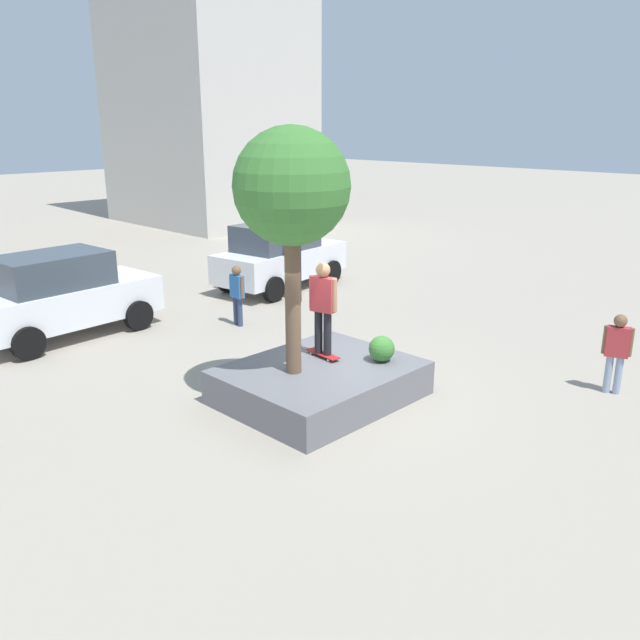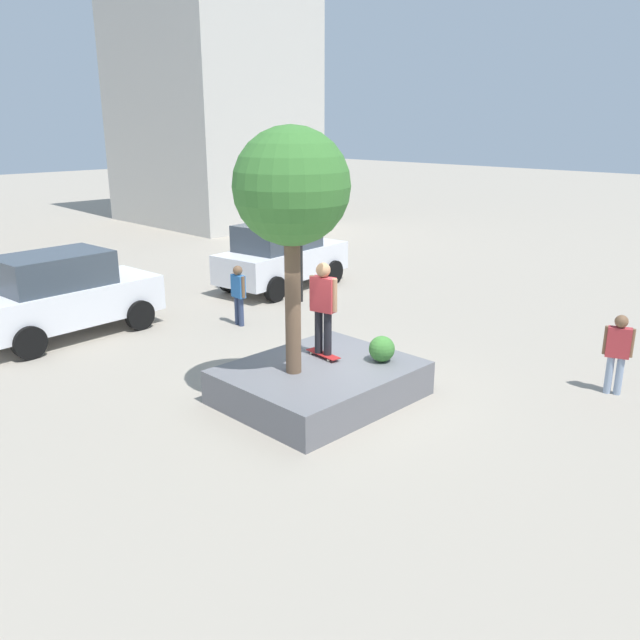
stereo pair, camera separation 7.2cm
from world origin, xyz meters
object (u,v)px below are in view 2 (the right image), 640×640
(planter_ledge, at_px, (320,382))
(passerby_with_bag, at_px, (618,349))
(sedan_parked, at_px, (281,255))
(skateboard, at_px, (323,354))
(skateboarder, at_px, (323,302))
(traffic_light_corner, at_px, (300,195))
(pedestrian_crossing, at_px, (238,291))
(plaza_tree, at_px, (291,189))
(police_car, at_px, (62,294))

(planter_ledge, distance_m, passerby_with_bag, 5.63)
(sedan_parked, relative_size, passerby_with_bag, 2.93)
(skateboard, distance_m, skateboarder, 1.04)
(traffic_light_corner, relative_size, pedestrian_crossing, 2.88)
(sedan_parked, bearing_deg, plaza_tree, -130.41)
(plaza_tree, bearing_deg, police_car, 99.54)
(passerby_with_bag, xyz_separation_m, pedestrian_crossing, (-2.30, 8.51, -0.01))
(skateboarder, xyz_separation_m, passerby_with_bag, (3.71, -4.11, -0.84))
(police_car, xyz_separation_m, passerby_with_bag, (5.79, -10.81, -0.13))
(skateboarder, relative_size, passerby_with_bag, 1.14)
(planter_ledge, xyz_separation_m, traffic_light_corner, (4.49, 5.27, 2.73))
(skateboarder, bearing_deg, planter_ledge, -141.85)
(police_car, height_order, sedan_parked, police_car)
(sedan_parked, height_order, traffic_light_corner, traffic_light_corner)
(skateboarder, bearing_deg, police_car, 107.23)
(skateboard, bearing_deg, passerby_with_bag, -47.89)
(traffic_light_corner, bearing_deg, sedan_parked, 66.53)
(plaza_tree, height_order, skateboarder, plaza_tree)
(skateboard, distance_m, pedestrian_crossing, 4.63)
(skateboard, height_order, skateboarder, skateboarder)
(plaza_tree, distance_m, traffic_light_corner, 7.22)
(skateboarder, distance_m, sedan_parked, 8.13)
(traffic_light_corner, distance_m, pedestrian_crossing, 3.48)
(traffic_light_corner, bearing_deg, plaza_tree, -134.45)
(planter_ledge, relative_size, police_car, 0.75)
(planter_ledge, relative_size, skateboarder, 1.91)
(traffic_light_corner, bearing_deg, police_car, 164.15)
(police_car, height_order, pedestrian_crossing, police_car)
(skateboarder, bearing_deg, sedan_parked, 53.82)
(planter_ledge, xyz_separation_m, passerby_with_bag, (4.11, -3.80, 0.58))
(passerby_with_bag, bearing_deg, sedan_parked, 84.26)
(plaza_tree, height_order, police_car, plaza_tree)
(plaza_tree, bearing_deg, passerby_with_bag, -40.38)
(planter_ledge, height_order, plaza_tree, plaza_tree)
(traffic_light_corner, bearing_deg, skateboarder, -129.58)
(plaza_tree, distance_m, skateboarder, 2.36)
(skateboarder, bearing_deg, traffic_light_corner, 50.42)
(plaza_tree, bearing_deg, sedan_parked, 49.59)
(skateboard, xyz_separation_m, sedan_parked, (4.78, 6.54, 0.34))
(skateboard, bearing_deg, plaza_tree, -169.96)
(sedan_parked, height_order, pedestrian_crossing, sedan_parked)
(traffic_light_corner, bearing_deg, pedestrian_crossing, -168.38)
(plaza_tree, bearing_deg, traffic_light_corner, 45.55)
(passerby_with_bag, height_order, pedestrian_crossing, passerby_with_bag)
(planter_ledge, distance_m, plaza_tree, 3.63)
(skateboard, xyz_separation_m, pedestrian_crossing, (1.42, 4.40, 0.20))
(traffic_light_corner, relative_size, passerby_with_bag, 2.86)
(planter_ledge, xyz_separation_m, plaza_tree, (-0.53, 0.15, 3.58))
(passerby_with_bag, bearing_deg, police_car, 118.18)
(police_car, xyz_separation_m, pedestrian_crossing, (3.50, -2.30, -0.14))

